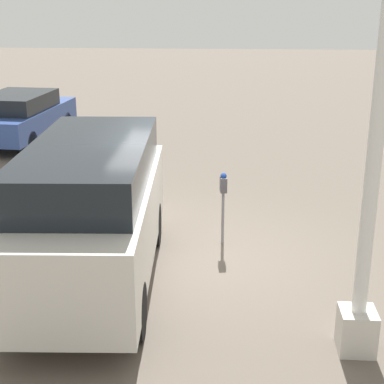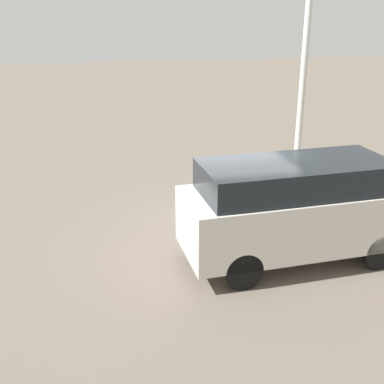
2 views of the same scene
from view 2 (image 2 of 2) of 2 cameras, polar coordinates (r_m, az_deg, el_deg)
The scene contains 4 objects.
ground_plane at distance 11.53m, azimuth 4.09°, elevation -4.87°, with size 80.00×80.00×0.00m, color #60564C.
parking_meter_near at distance 11.38m, azimuth 0.78°, elevation 0.06°, with size 0.21×0.14×1.29m.
lamp_post at distance 13.61m, azimuth 12.63°, elevation 8.11°, with size 0.44×0.44×6.00m.
parked_van at distance 10.11m, azimuth 12.37°, elevation -1.80°, with size 4.87×2.05×2.17m.
Camera 2 is at (-2.95, -9.95, 5.01)m, focal length 45.00 mm.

